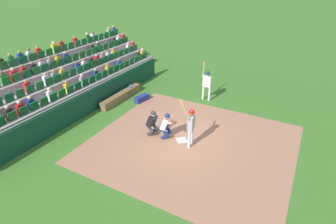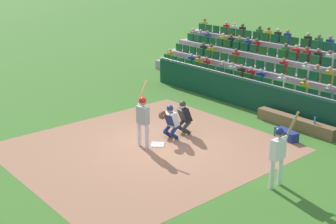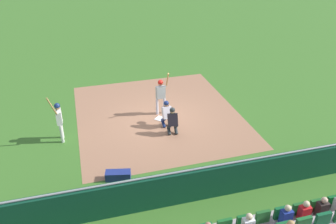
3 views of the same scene
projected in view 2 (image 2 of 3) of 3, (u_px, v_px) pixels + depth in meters
name	position (u px, v px, depth m)	size (l,w,h in m)	color
ground_plane	(158.00, 145.00, 15.81)	(160.00, 160.00, 0.00)	#3B6E27
infield_dirt_patch	(146.00, 148.00, 15.50)	(7.79, 8.58, 0.01)	#9E6E52
home_plate_marker	(158.00, 144.00, 15.80)	(0.44, 0.44, 0.02)	white
batter_at_plate	(143.00, 116.00, 15.27)	(0.57, 0.56, 2.28)	silver
catcher_crouching	(170.00, 120.00, 16.11)	(0.49, 0.74, 1.30)	navy
home_plate_umpire	(184.00, 116.00, 16.60)	(0.50, 0.49, 1.29)	#262D2F
dugout_wall	(261.00, 98.00, 19.02)	(13.14, 0.24, 1.31)	#0E3D2A
dugout_bench	(295.00, 123.00, 17.27)	(3.36, 0.40, 0.44)	brown
water_bottle_on_bench	(315.00, 120.00, 16.53)	(0.07, 0.07, 0.25)	#2D78C4
equipment_duffel_bag	(286.00, 135.00, 16.27)	(0.91, 0.36, 0.34)	navy
on_deck_batter	(278.00, 150.00, 12.57)	(0.46, 0.65, 2.25)	silver
bleacher_stand	(314.00, 79.00, 21.32)	(18.30, 3.67, 2.74)	#A7979A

